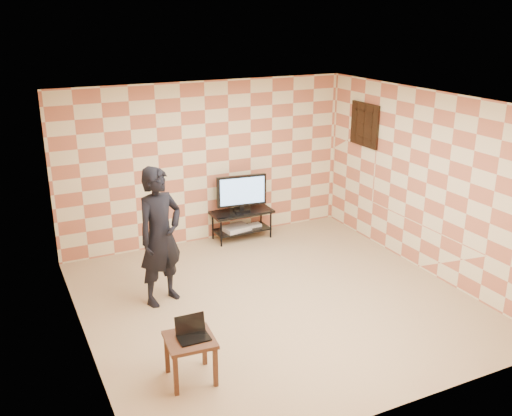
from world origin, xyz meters
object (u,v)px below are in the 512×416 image
(tv_stand, at_px, (242,218))
(tv, at_px, (242,192))
(side_table, at_px, (190,346))
(person, at_px, (160,236))

(tv_stand, bearing_deg, tv, -82.97)
(tv_stand, relative_size, tv, 1.21)
(tv, relative_size, side_table, 1.59)
(tv, height_order, person, person)
(side_table, height_order, person, person)
(side_table, bearing_deg, tv, 57.80)
(tv, bearing_deg, tv_stand, 97.03)
(side_table, bearing_deg, tv_stand, 57.83)
(tv_stand, distance_m, tv, 0.48)
(side_table, xyz_separation_m, person, (0.26, 1.83, 0.53))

